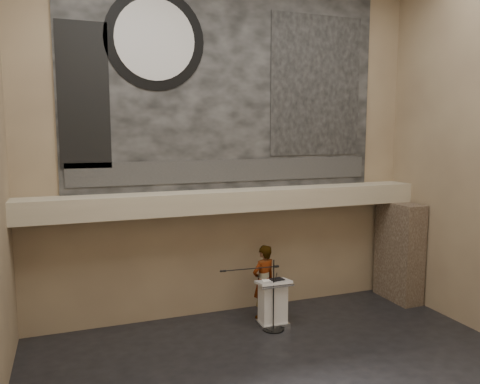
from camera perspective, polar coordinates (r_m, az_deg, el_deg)
name	(u,v)px	position (r m, az deg, el deg)	size (l,w,h in m)	color
wall_back	(229,146)	(11.72, -1.36, 5.57)	(10.00, 0.02, 8.50)	#79644C
soffit	(234,200)	(11.46, -0.69, -1.00)	(10.00, 0.80, 0.50)	tan
sprinkler_left	(171,216)	(11.03, -8.47, -2.88)	(0.04, 0.04, 0.06)	#B2893D
sprinkler_right	(304,207)	(12.22, 7.82, -1.87)	(0.04, 0.04, 0.06)	#B2893D
banner	(229,87)	(11.73, -1.34, 12.67)	(8.00, 0.05, 5.00)	black
banner_text_strip	(230,171)	(11.68, -1.24, 2.62)	(7.76, 0.02, 0.55)	#2B2B2B
banner_clock_rim	(155,40)	(11.38, -10.33, 17.80)	(2.30, 2.30, 0.02)	black
banner_clock_face	(155,40)	(11.36, -10.31, 17.82)	(1.84, 1.84, 0.02)	silver
banner_building_print	(316,86)	(12.69, 9.28, 12.63)	(2.60, 0.02, 3.60)	black
banner_brick_print	(84,96)	(11.04, -18.52, 11.06)	(1.10, 0.02, 3.20)	black
stone_pier	(399,251)	(13.66, 18.83, -6.86)	(0.60, 1.40, 2.70)	#423429
lectern	(273,303)	(11.53, 4.02, -13.30)	(0.79, 0.57, 1.14)	silver
binder	(277,280)	(11.36, 4.56, -10.61)	(0.30, 0.24, 0.04)	black
papers	(268,281)	(11.28, 3.40, -10.81)	(0.22, 0.31, 0.01)	white
speaker_person	(264,282)	(11.81, 2.91, -10.85)	(0.68, 0.44, 1.85)	silver
mic_stand	(271,319)	(11.37, 3.85, -15.20)	(1.54, 0.52, 1.68)	black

